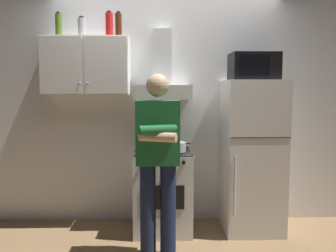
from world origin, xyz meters
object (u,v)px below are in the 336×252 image
Objects in this scene: upper_cabinet at (87,66)px; person_standing at (158,158)px; microwave at (254,67)px; bottle_rum_dark at (118,25)px; bottle_canister_steel at (82,27)px; bottle_soda_red at (109,25)px; refrigerator at (252,156)px; stove_oven at (163,190)px; cooking_pot at (175,147)px; range_hood at (162,81)px; bottle_olive_oil at (59,25)px.

person_standing is (0.75, -0.73, -0.85)m from upper_cabinet.
upper_cabinet is at bearing 176.52° from microwave.
bottle_rum_dark is (-0.41, 0.76, 1.28)m from person_standing.
upper_cabinet is 0.55× the size of person_standing.
upper_cabinet is 1.88× the size of microwave.
bottle_soda_red reaches higher than bottle_canister_steel.
refrigerator is at bearing -3.47° from bottle_canister_steel.
refrigerator is at bearing -3.76° from bottle_soda_red.
upper_cabinet is 3.33× the size of bottle_rum_dark.
stove_oven is (0.80, -0.13, -1.32)m from upper_cabinet.
person_standing is at bearing -42.21° from bottle_canister_steel.
upper_cabinet is 4.30× the size of bottle_canister_steel.
bottle_canister_steel is at bearing 172.59° from stove_oven.
bottle_canister_steel is (-0.97, 0.23, 1.23)m from cooking_pot.
stove_oven is 1.17× the size of range_hood.
refrigerator is 5.09× the size of cooking_pot.
bottle_canister_steel is (-0.79, 0.71, 1.25)m from person_standing.
microwave is 1.48m from bottle_rum_dark.
range_hood is 0.73m from cooking_pot.
person_standing is at bearing -94.72° from stove_oven.
bottle_rum_dark is at bearing 30.98° from bottle_soda_red.
stove_oven is 3.34× the size of bottle_soda_red.
bottle_rum_dark is 0.62m from bottle_olive_oil.
bottle_rum_dark reaches higher than bottle_olive_oil.
person_standing is 1.80m from bottle_olive_oil.
person_standing is 1.64m from bottle_canister_steel.
person_standing is 6.06× the size of bottle_rum_dark.
upper_cabinet is 1.27m from cooking_pot.
range_hood is 1.23m from bottle_olive_oil.
refrigerator is (0.95, -0.13, -0.80)m from range_hood.
bottle_olive_oil reaches higher than refrigerator.
refrigerator is (1.75, -0.12, -0.95)m from upper_cabinet.
microwave is at bearing -2.88° from bottle_canister_steel.
refrigerator is 6.19× the size of bottle_olive_oil.
bottle_canister_steel reaches higher than upper_cabinet.
bottle_olive_oil reaches higher than stove_oven.
stove_oven is 1.82× the size of microwave.
bottle_rum_dark is at bearing 161.60° from stove_oven.
bottle_olive_oil is at bearing 177.31° from upper_cabinet.
upper_cabinet is at bearing 165.27° from cooking_pot.
upper_cabinet reaches higher than refrigerator.
microwave is at bearing -5.44° from bottle_rum_dark.
stove_oven is at bearing 137.51° from cooking_pot.
stove_oven is 1.62m from microwave.
range_hood is 2.77× the size of bottle_rum_dark.
bottle_olive_oil is 0.54m from bottle_soda_red.
bottle_rum_dark is at bearing 155.25° from cooking_pot.
person_standing reaches higher than stove_oven.
refrigerator is at bearing -4.07° from upper_cabinet.
bottle_rum_dark reaches higher than refrigerator.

